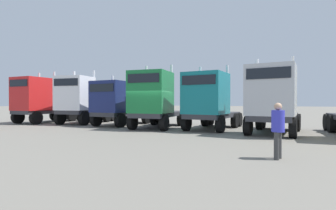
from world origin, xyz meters
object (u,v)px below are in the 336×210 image
Objects in this scene: semi_truck_teal at (209,100)px; semi_truck_silver at (272,99)px; semi_truck_red at (39,100)px; visitor_with_camera at (278,126)px; semi_truck_white at (80,100)px; semi_truck_green at (154,99)px; semi_truck_navy at (117,103)px.

semi_truck_teal is 3.91m from semi_truck_silver.
visitor_with_camera is at bearing 71.02° from semi_truck_red.
semi_truck_teal is (14.83, 0.61, -0.10)m from semi_truck_red.
semi_truck_white is (3.90, 0.74, -0.02)m from semi_truck_red.
semi_truck_red is 3.97m from semi_truck_white.
semi_truck_green is at bearing -75.38° from semi_truck_teal.
semi_truck_silver is at bearing 89.88° from semi_truck_red.
semi_truck_white is at bearing -101.26° from semi_truck_green.
semi_truck_white is at bearing -12.09° from visitor_with_camera.
semi_truck_green is 10.36m from visitor_with_camera.
semi_truck_teal is at bearing 92.69° from semi_truck_red.
semi_truck_red is 3.45× the size of visitor_with_camera.
semi_truck_silver reaches higher than semi_truck_navy.
semi_truck_silver is 6.63m from visitor_with_camera.
semi_truck_white is 7.38m from semi_truck_green.
semi_truck_red is at bearing -85.59° from semi_truck_silver.
semi_truck_white reaches higher than semi_truck_teal.
semi_truck_red reaches higher than semi_truck_silver.
semi_truck_navy is 1.00× the size of semi_truck_silver.
semi_truck_green is 3.49× the size of visitor_with_camera.
semi_truck_red is at bearing -83.24° from semi_truck_teal.
semi_truck_navy is (3.71, 0.02, -0.25)m from semi_truck_white.
semi_truck_silver is at bearing 83.23° from semi_truck_teal.
semi_truck_teal reaches higher than semi_truck_navy.
semi_truck_silver is at bearing 83.94° from semi_truck_green.
semi_truck_silver is (11.06, -0.91, 0.22)m from semi_truck_navy.
semi_truck_navy is 11.10m from semi_truck_silver.
semi_truck_red is 1.03× the size of semi_truck_navy.
semi_truck_silver reaches higher than semi_truck_teal.
semi_truck_red is at bearing -95.41° from semi_truck_green.
visitor_with_camera is at bearing 58.33° from semi_truck_navy.
semi_truck_silver is at bearing -72.15° from visitor_with_camera.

